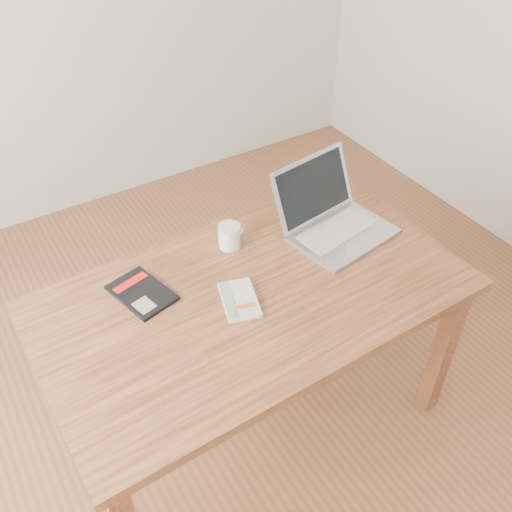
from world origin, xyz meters
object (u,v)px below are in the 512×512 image
white_guidebook (240,300)px  black_guidebook (142,293)px  desk (253,310)px  coffee_mug (230,235)px  laptop (333,218)px

white_guidebook → black_guidebook: size_ratio=0.82×
black_guidebook → desk: bearing=-44.4°
black_guidebook → coffee_mug: coffee_mug is taller
desk → coffee_mug: (0.06, 0.27, 0.14)m
laptop → black_guidebook: bearing=167.4°
desk → black_guidebook: black_guidebook is taller
desk → black_guidebook: (-0.33, 0.20, 0.10)m
desk → coffee_mug: size_ratio=12.34×
white_guidebook → laptop: 0.54m
white_guidebook → coffee_mug: 0.31m
black_guidebook → coffee_mug: 0.40m
black_guidebook → laptop: (0.78, -0.05, 0.05)m
white_guidebook → black_guidebook: (-0.27, 0.21, -0.00)m
white_guidebook → black_guidebook: 0.34m
white_guidebook → coffee_mug: bearing=83.3°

